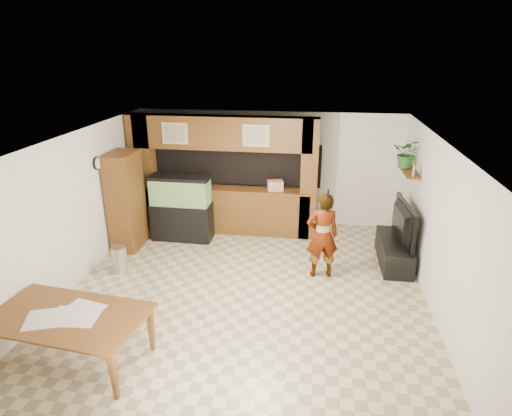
% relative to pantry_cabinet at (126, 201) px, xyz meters
% --- Properties ---
extents(floor, '(6.50, 6.50, 0.00)m').
position_rel_pantry_cabinet_xyz_m(floor, '(2.70, -1.45, -1.00)').
color(floor, '#CBB88D').
rests_on(floor, ground).
extents(ceiling, '(6.50, 6.50, 0.00)m').
position_rel_pantry_cabinet_xyz_m(ceiling, '(2.70, -1.45, 1.60)').
color(ceiling, white).
rests_on(ceiling, wall_back).
extents(wall_back, '(6.00, 0.00, 6.00)m').
position_rel_pantry_cabinet_xyz_m(wall_back, '(2.70, 1.80, 0.30)').
color(wall_back, silver).
rests_on(wall_back, floor).
extents(wall_left, '(0.00, 6.50, 6.50)m').
position_rel_pantry_cabinet_xyz_m(wall_left, '(-0.30, -1.45, 0.30)').
color(wall_left, silver).
rests_on(wall_left, floor).
extents(wall_right, '(0.00, 6.50, 6.50)m').
position_rel_pantry_cabinet_xyz_m(wall_right, '(5.70, -1.45, 0.30)').
color(wall_right, silver).
rests_on(wall_right, floor).
extents(partition, '(4.20, 0.99, 2.60)m').
position_rel_pantry_cabinet_xyz_m(partition, '(1.75, 1.19, 0.31)').
color(partition, brown).
rests_on(partition, floor).
extents(wall_clock, '(0.05, 0.25, 0.25)m').
position_rel_pantry_cabinet_xyz_m(wall_clock, '(-0.27, -0.45, 0.90)').
color(wall_clock, black).
rests_on(wall_clock, wall_left).
extents(wall_shelf, '(0.25, 0.90, 0.04)m').
position_rel_pantry_cabinet_xyz_m(wall_shelf, '(5.55, 0.50, 0.70)').
color(wall_shelf, brown).
rests_on(wall_shelf, wall_right).
extents(pantry_cabinet, '(0.50, 0.82, 2.00)m').
position_rel_pantry_cabinet_xyz_m(pantry_cabinet, '(0.00, 0.00, 0.00)').
color(pantry_cabinet, brown).
rests_on(pantry_cabinet, floor).
extents(trash_can, '(0.28, 0.28, 0.51)m').
position_rel_pantry_cabinet_xyz_m(trash_can, '(0.27, -1.09, -0.75)').
color(trash_can, '#B2B2B7').
rests_on(trash_can, floor).
extents(aquarium, '(1.28, 0.48, 1.42)m').
position_rel_pantry_cabinet_xyz_m(aquarium, '(0.98, 0.50, -0.31)').
color(aquarium, black).
rests_on(aquarium, floor).
extents(tv_stand, '(0.53, 1.43, 0.48)m').
position_rel_pantry_cabinet_xyz_m(tv_stand, '(5.35, -0.00, -0.76)').
color(tv_stand, black).
rests_on(tv_stand, floor).
extents(television, '(0.27, 1.33, 0.76)m').
position_rel_pantry_cabinet_xyz_m(television, '(5.35, -0.00, -0.14)').
color(television, black).
rests_on(television, tv_stand).
extents(photo_frame, '(0.05, 0.15, 0.20)m').
position_rel_pantry_cabinet_xyz_m(photo_frame, '(5.55, 0.17, 0.82)').
color(photo_frame, tan).
rests_on(photo_frame, wall_shelf).
extents(potted_plant, '(0.66, 0.63, 0.58)m').
position_rel_pantry_cabinet_xyz_m(potted_plant, '(5.52, 0.72, 1.01)').
color(potted_plant, '#245B24').
rests_on(potted_plant, wall_shelf).
extents(person, '(0.65, 0.50, 1.59)m').
position_rel_pantry_cabinet_xyz_m(person, '(3.95, -0.67, -0.20)').
color(person, '#9A7954').
rests_on(person, floor).
extents(microphone, '(0.04, 0.10, 0.17)m').
position_rel_pantry_cabinet_xyz_m(microphone, '(4.00, -0.83, 0.64)').
color(microphone, black).
rests_on(microphone, person).
extents(dining_table, '(2.13, 1.34, 0.71)m').
position_rel_pantry_cabinet_xyz_m(dining_table, '(0.70, -3.49, -0.64)').
color(dining_table, brown).
rests_on(dining_table, floor).
extents(newspaper_a, '(0.65, 0.50, 0.01)m').
position_rel_pantry_cabinet_xyz_m(newspaper_a, '(0.82, -3.46, -0.28)').
color(newspaper_a, silver).
rests_on(newspaper_a, dining_table).
extents(newspaper_b, '(0.72, 0.62, 0.01)m').
position_rel_pantry_cabinet_xyz_m(newspaper_b, '(0.54, -3.54, -0.28)').
color(newspaper_b, silver).
rests_on(newspaper_b, dining_table).
extents(newspaper_c, '(0.56, 0.46, 0.01)m').
position_rel_pantry_cabinet_xyz_m(newspaper_c, '(0.85, -3.29, -0.28)').
color(newspaper_c, silver).
rests_on(newspaper_c, dining_table).
extents(counter_box, '(0.37, 0.29, 0.22)m').
position_rel_pantry_cabinet_xyz_m(counter_box, '(2.94, 1.00, 0.15)').
color(counter_box, tan).
rests_on(counter_box, partition).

